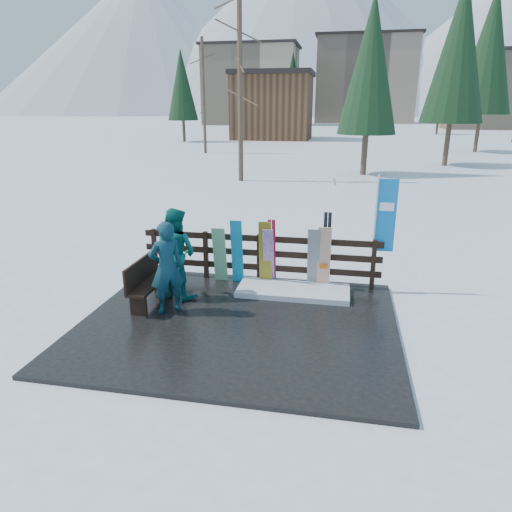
% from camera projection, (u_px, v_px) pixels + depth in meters
% --- Properties ---
extents(ground, '(700.00, 700.00, 0.00)m').
position_uv_depth(ground, '(238.00, 325.00, 8.83)').
color(ground, white).
rests_on(ground, ground).
extents(deck, '(6.00, 5.00, 0.08)m').
position_uv_depth(deck, '(238.00, 323.00, 8.81)').
color(deck, black).
rests_on(deck, ground).
extents(fence, '(5.60, 0.10, 1.15)m').
position_uv_depth(fence, '(259.00, 255.00, 10.65)').
color(fence, black).
rests_on(fence, deck).
extents(snow_patch, '(2.46, 1.00, 0.12)m').
position_uv_depth(snow_patch, '(293.00, 291.00, 10.12)').
color(snow_patch, white).
rests_on(snow_patch, deck).
extents(bench, '(0.41, 1.50, 0.97)m').
position_uv_depth(bench, '(146.00, 280.00, 9.47)').
color(bench, black).
rests_on(bench, deck).
extents(snowboard_0, '(0.27, 0.23, 1.53)m').
position_uv_depth(snowboard_0, '(237.00, 252.00, 10.50)').
color(snowboard_0, '#128DBC').
rests_on(snowboard_0, deck).
extents(snowboard_1, '(0.31, 0.26, 1.34)m').
position_uv_depth(snowboard_1, '(220.00, 255.00, 10.60)').
color(snowboard_1, silver).
rests_on(snowboard_1, deck).
extents(snowboard_2, '(0.29, 0.24, 1.54)m').
position_uv_depth(snowboard_2, '(265.00, 254.00, 10.38)').
color(snowboard_2, yellow).
rests_on(snowboard_2, deck).
extents(snowboard_3, '(0.25, 0.36, 1.38)m').
position_uv_depth(snowboard_3, '(269.00, 257.00, 10.39)').
color(snowboard_3, silver).
rests_on(snowboard_3, deck).
extents(snowboard_4, '(0.27, 0.29, 1.42)m').
position_uv_depth(snowboard_4, '(313.00, 259.00, 10.20)').
color(snowboard_4, black).
rests_on(snowboard_4, deck).
extents(snowboard_5, '(0.29, 0.22, 1.47)m').
position_uv_depth(snowboard_5, '(324.00, 258.00, 10.15)').
color(snowboard_5, white).
rests_on(snowboard_5, deck).
extents(ski_pair_a, '(0.16, 0.30, 1.58)m').
position_uv_depth(ski_pair_a, '(272.00, 252.00, 10.41)').
color(ski_pair_a, '#B81631').
rests_on(ski_pair_a, deck).
extents(ski_pair_b, '(0.17, 0.19, 1.79)m').
position_uv_depth(ski_pair_b, '(326.00, 251.00, 10.16)').
color(ski_pair_b, black).
rests_on(ski_pair_b, deck).
extents(rental_flag, '(0.45, 0.04, 2.60)m').
position_uv_depth(rental_flag, '(383.00, 220.00, 9.91)').
color(rental_flag, silver).
rests_on(rental_flag, deck).
extents(person_front, '(0.82, 0.77, 1.87)m').
position_uv_depth(person_front, '(167.00, 268.00, 8.96)').
color(person_front, '#165559').
rests_on(person_front, deck).
extents(person_back, '(1.14, 1.02, 1.96)m').
position_uv_depth(person_back, '(176.00, 253.00, 9.72)').
color(person_back, '#0B6358').
rests_on(person_back, deck).
extents(resort_buildings, '(73.00, 87.60, 22.60)m').
position_uv_depth(resort_buildings, '(346.00, 84.00, 113.38)').
color(resort_buildings, tan).
rests_on(resort_buildings, ground).
extents(trees, '(41.99, 68.68, 13.77)m').
position_uv_depth(trees, '(376.00, 91.00, 49.03)').
color(trees, '#382B1E').
rests_on(trees, ground).
extents(mountains, '(520.00, 260.00, 120.00)m').
position_uv_depth(mountains, '(334.00, 35.00, 301.88)').
color(mountains, white).
rests_on(mountains, ground).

